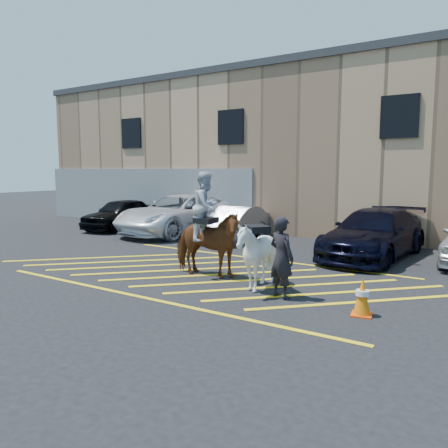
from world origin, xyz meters
The scene contains 11 objects.
ground centered at (0.00, 0.00, 0.00)m, with size 90.00×90.00×0.00m, color black.
car_black_suv centered at (-8.68, 4.81, 0.71)m, with size 1.68×4.17×1.42m, color black.
car_white_pickup centered at (-5.46, 5.17, 0.84)m, with size 2.78×6.03×1.68m, color white.
car_silver_sedan centered at (-2.60, 4.97, 0.66)m, with size 1.39×3.99×1.31m, color gray.
car_blue_suv centered at (2.92, 4.40, 0.75)m, with size 2.11×5.20×1.51m, color black.
handler centered at (2.39, -1.18, 0.88)m, with size 0.64×0.42×1.76m, color black.
warehouse centered at (-0.01, 11.99, 3.65)m, with size 32.42×10.20×7.30m.
hatching_zone centered at (0.00, -0.30, 0.01)m, with size 12.60×5.12×0.01m.
mounted_bay centered at (-0.04, -0.53, 1.09)m, with size 2.12×1.11×2.70m.
saddled_white centered at (1.62, -0.90, 0.80)m, with size 1.90×1.93×1.59m.
traffic_cone centered at (4.18, -1.41, 0.37)m, with size 0.44×0.44×0.73m.
Camera 1 is at (6.32, -9.53, 2.74)m, focal length 35.00 mm.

